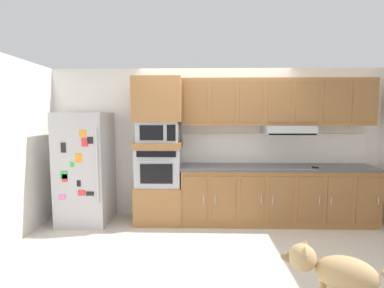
% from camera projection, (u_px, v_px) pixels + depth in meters
% --- Properties ---
extents(ground_plane, '(9.60, 9.60, 0.00)m').
position_uv_depth(ground_plane, '(218.00, 241.00, 3.85)').
color(ground_plane, beige).
extents(back_kitchen_wall, '(6.20, 0.12, 2.50)m').
position_uv_depth(back_kitchen_wall, '(214.00, 143.00, 4.83)').
color(back_kitchen_wall, silver).
rests_on(back_kitchen_wall, ground).
extents(side_panel_left, '(0.12, 7.10, 2.50)m').
position_uv_depth(side_panel_left, '(11.00, 150.00, 3.80)').
color(side_panel_left, silver).
rests_on(side_panel_left, ground).
extents(refrigerator, '(0.76, 0.73, 1.76)m').
position_uv_depth(refrigerator, '(85.00, 168.00, 4.49)').
color(refrigerator, '#ADADB2').
rests_on(refrigerator, ground).
extents(oven_base_cabinet, '(0.74, 0.62, 0.60)m').
position_uv_depth(oven_base_cabinet, '(160.00, 203.00, 4.59)').
color(oven_base_cabinet, '#996638').
rests_on(oven_base_cabinet, ground).
extents(built_in_oven, '(0.70, 0.62, 0.60)m').
position_uv_depth(built_in_oven, '(159.00, 167.00, 4.53)').
color(built_in_oven, '#A8AAAF').
rests_on(built_in_oven, oven_base_cabinet).
extents(appliance_mid_shelf, '(0.74, 0.62, 0.10)m').
position_uv_depth(appliance_mid_shelf, '(159.00, 145.00, 4.50)').
color(appliance_mid_shelf, '#996638').
rests_on(appliance_mid_shelf, built_in_oven).
extents(microwave, '(0.64, 0.54, 0.32)m').
position_uv_depth(microwave, '(159.00, 132.00, 4.48)').
color(microwave, '#A8AAAF').
rests_on(microwave, appliance_mid_shelf).
extents(appliance_upper_cabinet, '(0.74, 0.62, 0.68)m').
position_uv_depth(appliance_upper_cabinet, '(158.00, 100.00, 4.43)').
color(appliance_upper_cabinet, '#996638').
rests_on(appliance_upper_cabinet, microwave).
extents(lower_cabinet_run, '(3.02, 0.63, 0.88)m').
position_uv_depth(lower_cabinet_run, '(276.00, 195.00, 4.52)').
color(lower_cabinet_run, '#996638').
rests_on(lower_cabinet_run, ground).
extents(countertop_slab, '(3.06, 0.64, 0.04)m').
position_uv_depth(countertop_slab, '(277.00, 167.00, 4.48)').
color(countertop_slab, '#4C4C51').
rests_on(countertop_slab, lower_cabinet_run).
extents(backsplash_panel, '(3.06, 0.02, 0.50)m').
position_uv_depth(backsplash_panel, '(273.00, 148.00, 4.75)').
color(backsplash_panel, white).
rests_on(backsplash_panel, countertop_slab).
extents(upper_cabinet_with_hood, '(3.02, 0.48, 0.88)m').
position_uv_depth(upper_cabinet_with_hood, '(277.00, 104.00, 4.51)').
color(upper_cabinet_with_hood, '#996638').
rests_on(upper_cabinet_with_hood, backsplash_panel).
extents(screwdriver, '(0.17, 0.17, 0.03)m').
position_uv_depth(screwdriver, '(315.00, 167.00, 4.28)').
color(screwdriver, black).
rests_on(screwdriver, countertop_slab).
extents(dog, '(0.83, 0.44, 0.68)m').
position_uv_depth(dog, '(335.00, 274.00, 2.23)').
color(dog, tan).
rests_on(dog, ground).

